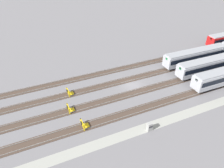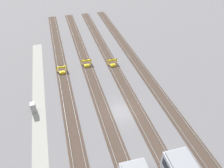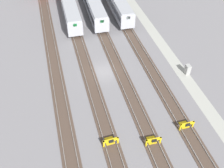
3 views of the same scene
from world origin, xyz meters
name	(u,v)px [view 3 (image 3 of 3)]	position (x,y,z in m)	size (l,w,h in m)	color
ground_plane	(104,72)	(0.00, 0.00, 0.00)	(400.00, 400.00, 0.00)	slate
service_walkway	(173,60)	(0.00, -12.12, 0.00)	(54.00, 2.00, 0.01)	#9E9E93
rail_track_nearest	(148,64)	(0.00, -7.58, 0.04)	(90.00, 2.23, 0.21)	#47382D
rail_track_near_inner	(119,69)	(0.00, -2.53, 0.04)	(90.00, 2.24, 0.21)	#47382D
rail_track_middle	(89,74)	(0.00, 2.53, 0.04)	(90.00, 2.24, 0.21)	#47382D
rail_track_far_inner	(57,80)	(0.00, 7.58, 0.04)	(90.00, 2.23, 0.21)	#47382D
subway_car_front_row_rightmost	(116,2)	(19.45, -7.57, 2.04)	(18.05, 3.18, 3.70)	#ADAFB7
subway_car_back_row_leftmost	(93,5)	(19.45, -2.47, 2.04)	(18.05, 3.20, 3.70)	#ADAFB7
subway_car_back_row_centre	(69,7)	(19.45, 2.56, 2.04)	(18.05, 3.19, 3.70)	#ADAFB7
bumper_stop_nearest_track	(186,125)	(-13.61, -7.57, 0.51)	(1.35, 2.00, 1.22)	gold
bumper_stop_near_inner_track	(153,140)	(-14.73, -2.53, 0.51)	(1.37, 2.01, 1.22)	gold
bumper_stop_middle_track	(110,141)	(-13.45, 2.54, 0.51)	(1.38, 2.01, 1.22)	gold
electrical_cabinet	(188,69)	(-3.82, -12.80, 0.80)	(0.90, 0.73, 1.60)	#9E9E99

